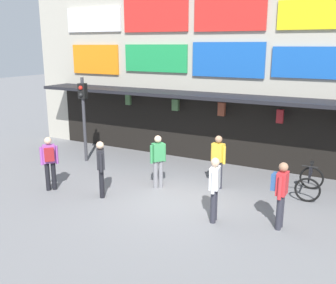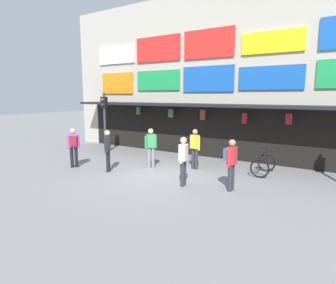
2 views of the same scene
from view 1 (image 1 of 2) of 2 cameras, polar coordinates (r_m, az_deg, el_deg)
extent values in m
plane|color=slate|center=(11.17, 1.28, -8.61)|extent=(80.00, 80.00, 0.00)
cube|color=#B2AD9E|center=(14.54, 9.81, 12.75)|extent=(18.00, 1.20, 8.00)
cube|color=black|center=(13.43, 7.77, 6.71)|extent=(15.30, 1.40, 0.12)
cube|color=white|center=(16.86, -11.10, 17.55)|extent=(2.73, 0.08, 0.99)
cube|color=red|center=(15.20, -1.96, 18.58)|extent=(2.77, 0.08, 1.29)
cube|color=red|center=(13.97, 9.18, 18.81)|extent=(2.60, 0.08, 1.34)
cube|color=yellow|center=(13.27, 21.85, 17.38)|extent=(2.60, 0.08, 0.92)
cube|color=orange|center=(16.84, -10.83, 12.06)|extent=(2.36, 0.08, 1.21)
cube|color=green|center=(15.17, -1.90, 12.42)|extent=(2.74, 0.08, 1.04)
cube|color=blue|center=(13.93, 8.91, 12.07)|extent=(2.68, 0.08, 1.22)
cube|color=blue|center=(13.25, 21.25, 11.00)|extent=(2.77, 0.08, 1.01)
cylinder|color=black|center=(15.54, -6.00, 7.33)|extent=(0.02, 0.02, 0.13)
cube|color=#477042|center=(15.58, -5.97, 6.34)|extent=(0.21, 0.13, 0.42)
cylinder|color=black|center=(14.52, 1.14, 6.78)|extent=(0.02, 0.02, 0.20)
cube|color=#477042|center=(14.56, 1.14, 5.57)|extent=(0.26, 0.15, 0.42)
cylinder|color=black|center=(13.71, 8.08, 6.25)|extent=(0.02, 0.02, 0.17)
cube|color=brown|center=(13.76, 8.04, 4.91)|extent=(0.25, 0.15, 0.48)
cylinder|color=black|center=(13.15, 16.54, 5.25)|extent=(0.02, 0.02, 0.26)
cube|color=maroon|center=(13.21, 16.43, 3.71)|extent=(0.22, 0.13, 0.46)
cube|color=black|center=(14.29, 8.55, 1.64)|extent=(15.30, 0.04, 2.50)
cylinder|color=#38383D|center=(14.71, -12.44, 3.22)|extent=(0.12, 0.12, 3.20)
cube|color=black|center=(14.54, -12.67, 7.47)|extent=(0.32, 0.29, 0.56)
sphere|color=red|center=(14.42, -12.96, 7.92)|extent=(0.15, 0.15, 0.15)
sphere|color=black|center=(14.45, -12.90, 6.89)|extent=(0.15, 0.15, 0.15)
torus|color=black|center=(11.58, 20.16, -6.75)|extent=(0.72, 0.09, 0.72)
torus|color=black|center=(12.62, 20.70, -5.07)|extent=(0.72, 0.09, 0.72)
cylinder|color=black|center=(12.02, 20.54, -4.76)|extent=(0.09, 0.99, 0.05)
cylinder|color=black|center=(12.12, 20.69, -3.76)|extent=(0.04, 0.04, 0.35)
cube|color=black|center=(12.07, 20.77, -2.90)|extent=(0.11, 0.20, 0.06)
cylinder|color=black|center=(11.52, 20.38, -4.66)|extent=(0.04, 0.04, 0.50)
cylinder|color=black|center=(11.45, 20.49, -3.47)|extent=(0.44, 0.05, 0.04)
cylinder|color=black|center=(12.26, -17.57, -4.96)|extent=(0.14, 0.14, 0.88)
cylinder|color=black|center=(12.27, -16.73, -4.89)|extent=(0.14, 0.14, 0.88)
cube|color=#9E4CA8|center=(12.05, -17.40, -1.69)|extent=(0.41, 0.41, 0.56)
sphere|color=beige|center=(11.95, -17.54, 0.20)|extent=(0.22, 0.22, 0.22)
cylinder|color=#9E4CA8|center=(12.06, -18.42, -2.01)|extent=(0.09, 0.09, 0.56)
cylinder|color=#9E4CA8|center=(12.07, -16.34, -1.83)|extent=(0.09, 0.09, 0.56)
cube|color=maroon|center=(11.89, -17.37, -1.80)|extent=(0.31, 0.31, 0.40)
cylinder|color=#2D2D38|center=(9.84, 16.57, -9.73)|extent=(0.14, 0.14, 0.88)
cylinder|color=#2D2D38|center=(9.68, 16.30, -10.12)|extent=(0.14, 0.14, 0.88)
cube|color=red|center=(9.49, 16.74, -5.95)|extent=(0.24, 0.37, 0.56)
sphere|color=#A87A5B|center=(9.36, 16.92, -3.59)|extent=(0.22, 0.22, 0.22)
cylinder|color=red|center=(9.71, 17.04, -5.83)|extent=(0.09, 0.09, 0.56)
cylinder|color=red|center=(9.31, 16.38, -6.66)|extent=(0.09, 0.09, 0.56)
cube|color=#2D5693|center=(9.52, 15.81, -5.70)|extent=(0.17, 0.29, 0.40)
cylinder|color=#2D2D38|center=(12.04, 7.07, -4.74)|extent=(0.14, 0.14, 0.88)
cylinder|color=#2D2D38|center=(11.94, 7.78, -4.93)|extent=(0.14, 0.14, 0.88)
cube|color=gold|center=(11.77, 7.54, -1.52)|extent=(0.40, 0.30, 0.56)
sphere|color=#A87A5B|center=(11.67, 7.60, 0.41)|extent=(0.22, 0.22, 0.22)
cylinder|color=gold|center=(11.91, 6.66, -1.56)|extent=(0.09, 0.09, 0.56)
cylinder|color=gold|center=(11.67, 8.42, -1.95)|extent=(0.09, 0.09, 0.56)
cylinder|color=#2D2D38|center=(9.70, 6.78, -9.55)|extent=(0.14, 0.14, 0.88)
cylinder|color=#2D2D38|center=(9.86, 7.00, -9.14)|extent=(0.14, 0.14, 0.88)
cube|color=white|center=(9.52, 7.02, -5.37)|extent=(0.28, 0.39, 0.56)
sphere|color=beige|center=(9.39, 7.10, -3.01)|extent=(0.22, 0.22, 0.22)
cylinder|color=white|center=(9.33, 6.74, -6.10)|extent=(0.09, 0.09, 0.56)
cylinder|color=white|center=(9.74, 7.27, -5.23)|extent=(0.09, 0.09, 0.56)
cylinder|color=black|center=(11.47, -9.92, -5.83)|extent=(0.14, 0.14, 0.88)
cylinder|color=black|center=(11.30, -9.90, -6.14)|extent=(0.14, 0.14, 0.88)
cube|color=#232328|center=(11.16, -10.07, -2.51)|extent=(0.40, 0.42, 0.56)
sphere|color=beige|center=(11.05, -10.16, -0.48)|extent=(0.22, 0.22, 0.22)
cylinder|color=#232328|center=(11.38, -10.08, -2.44)|extent=(0.09, 0.09, 0.56)
cylinder|color=#232328|center=(10.96, -10.03, -3.09)|extent=(0.09, 0.09, 0.56)
cylinder|color=gray|center=(11.95, -1.09, -4.78)|extent=(0.14, 0.14, 0.88)
cylinder|color=gray|center=(11.88, -1.88, -4.90)|extent=(0.14, 0.14, 0.88)
cube|color=#388E51|center=(11.70, -1.51, -1.51)|extent=(0.39, 0.42, 0.56)
sphere|color=beige|center=(11.59, -1.52, 0.44)|extent=(0.22, 0.22, 0.22)
cylinder|color=#388E51|center=(11.80, -0.54, -1.61)|extent=(0.09, 0.09, 0.56)
cylinder|color=#388E51|center=(11.62, -2.49, -1.88)|extent=(0.09, 0.09, 0.56)
camera|label=2|loc=(2.14, 105.45, -42.11)|focal=31.27mm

